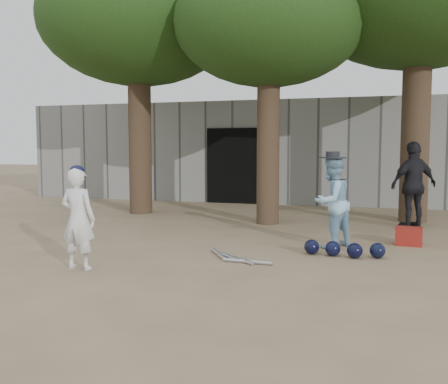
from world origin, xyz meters
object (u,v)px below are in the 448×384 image
(spectator_dark, at_px, (414,185))
(boy_player, at_px, (78,219))
(red_bag, at_px, (409,236))
(spectator_blue, at_px, (332,202))

(spectator_dark, bearing_deg, boy_player, 12.48)
(boy_player, bearing_deg, spectator_dark, -131.36)
(spectator_dark, relative_size, red_bag, 4.17)
(boy_player, xyz_separation_m, spectator_blue, (3.10, 2.48, 0.07))
(boy_player, height_order, red_bag, boy_player)
(spectator_dark, bearing_deg, red_bag, 49.72)
(spectator_dark, xyz_separation_m, red_bag, (-0.17, -1.87, -0.73))
(spectator_blue, bearing_deg, red_bag, 149.49)
(spectator_blue, relative_size, spectator_dark, 0.85)
(boy_player, bearing_deg, red_bag, -143.76)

